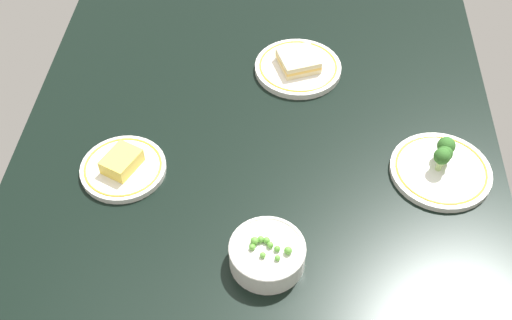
% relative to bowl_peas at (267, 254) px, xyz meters
% --- Properties ---
extents(dining_table, '(1.32, 1.08, 0.04)m').
position_rel_bowl_peas_xyz_m(dining_table, '(-0.24, -0.04, -0.05)').
color(dining_table, black).
rests_on(dining_table, ground).
extents(bowl_peas, '(0.15, 0.15, 0.06)m').
position_rel_bowl_peas_xyz_m(bowl_peas, '(0.00, 0.00, 0.00)').
color(bowl_peas, white).
rests_on(bowl_peas, dining_table).
extents(plate_cheese, '(0.18, 0.18, 0.05)m').
position_rel_bowl_peas_xyz_m(plate_cheese, '(-0.21, -0.32, -0.02)').
color(plate_cheese, white).
rests_on(plate_cheese, dining_table).
extents(plate_broccoli, '(0.22, 0.22, 0.07)m').
position_rel_bowl_peas_xyz_m(plate_broccoli, '(-0.25, 0.36, -0.01)').
color(plate_broccoli, white).
rests_on(plate_broccoli, dining_table).
extents(plate_sandwich, '(0.22, 0.22, 0.05)m').
position_rel_bowl_peas_xyz_m(plate_sandwich, '(-0.57, 0.05, -0.01)').
color(plate_sandwich, white).
rests_on(plate_sandwich, dining_table).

